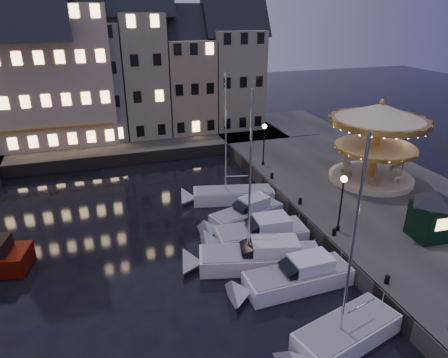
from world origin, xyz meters
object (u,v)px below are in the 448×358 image
object	(u,v)px
motorboat_d	(256,235)
bollard_d	(272,175)
motorboat_f	(227,196)
motorboat_b	(292,279)
streetlamp_d	(406,148)
bollard_a	(387,279)
carousel	(378,128)
streetlamp_c	(264,139)
motorboat_e	(242,216)
bollard_c	(300,201)
motorboat_c	(254,258)
ticket_kiosk	(433,207)
streetlamp_b	(342,196)
bollard_b	(334,231)
motorboat_a	(339,338)

from	to	relation	value
motorboat_d	bollard_d	bearing A→B (deg)	58.79
motorboat_f	bollard_d	bearing A→B (deg)	9.35
motorboat_b	streetlamp_d	bearing A→B (deg)	31.89
bollard_a	motorboat_d	world-z (taller)	motorboat_d
carousel	streetlamp_c	bearing A→B (deg)	140.13
streetlamp_c	motorboat_e	xyz separation A→B (m)	(-5.25, -8.32, -3.38)
bollard_c	motorboat_e	size ratio (longest dim) A/B	0.08
bollard_c	motorboat_c	size ratio (longest dim) A/B	0.05
motorboat_d	ticket_kiosk	world-z (taller)	ticket_kiosk
motorboat_d	motorboat_f	xyz separation A→B (m)	(0.13, 7.05, -0.11)
streetlamp_b	streetlamp_d	xyz separation A→B (m)	(11.30, 7.00, 0.00)
streetlamp_d	bollard_b	bearing A→B (deg)	-147.78
streetlamp_c	motorboat_d	size ratio (longest dim) A/B	0.55
motorboat_a	motorboat_f	xyz separation A→B (m)	(-0.23, 17.35, -0.01)
bollard_c	motorboat_d	distance (m)	5.35
bollard_b	motorboat_c	xyz separation A→B (m)	(-5.95, 0.00, -0.92)
streetlamp_b	motorboat_d	size ratio (longest dim) A/B	0.55
motorboat_f	ticket_kiosk	bearing A→B (deg)	-48.68
bollard_b	streetlamp_c	bearing A→B (deg)	87.55
motorboat_c	bollard_b	bearing A→B (deg)	-0.04
bollard_a	motorboat_e	distance (m)	12.15
streetlamp_c	motorboat_d	world-z (taller)	streetlamp_c
bollard_c	motorboat_b	distance (m)	9.02
bollard_b	carousel	xyz separation A→B (m)	(8.45, 7.45, 4.60)
streetlamp_d	motorboat_a	world-z (taller)	motorboat_a
ticket_kiosk	bollard_a	bearing A→B (deg)	-150.52
bollard_c	motorboat_c	distance (m)	7.82
bollard_a	motorboat_f	size ratio (longest dim) A/B	0.05
motorboat_e	carousel	bearing A→B (deg)	7.69
bollard_d	streetlamp_b	bearing A→B (deg)	-86.57
motorboat_f	motorboat_c	bearing A→B (deg)	-97.85
streetlamp_b	motorboat_c	xyz separation A→B (m)	(-6.55, -0.50, -3.34)
bollard_d	motorboat_b	bearing A→B (deg)	-108.94
motorboat_d	ticket_kiosk	distance (m)	12.06
bollard_a	motorboat_f	xyz separation A→B (m)	(-4.60, 15.24, -1.07)
motorboat_d	carousel	distance (m)	15.07
motorboat_a	motorboat_b	distance (m)	4.88
bollard_d	carousel	bearing A→B (deg)	-19.87
streetlamp_c	bollard_b	xyz separation A→B (m)	(-0.60, -14.00, -2.41)
bollard_a	motorboat_b	bearing A→B (deg)	148.61
motorboat_a	streetlamp_b	bearing A→B (deg)	58.47
motorboat_a	bollard_a	bearing A→B (deg)	25.73
motorboat_a	carousel	size ratio (longest dim) A/B	1.35
streetlamp_b	motorboat_d	xyz separation A→B (m)	(-5.33, 2.19, -3.38)
bollard_a	streetlamp_c	bearing A→B (deg)	88.24
motorboat_c	motorboat_d	xyz separation A→B (m)	(1.22, 2.69, -0.04)
streetlamp_d	motorboat_e	world-z (taller)	streetlamp_d
streetlamp_b	streetlamp_c	size ratio (longest dim) A/B	1.00
streetlamp_b	motorboat_d	distance (m)	6.68
streetlamp_c	motorboat_d	bearing A→B (deg)	-115.24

